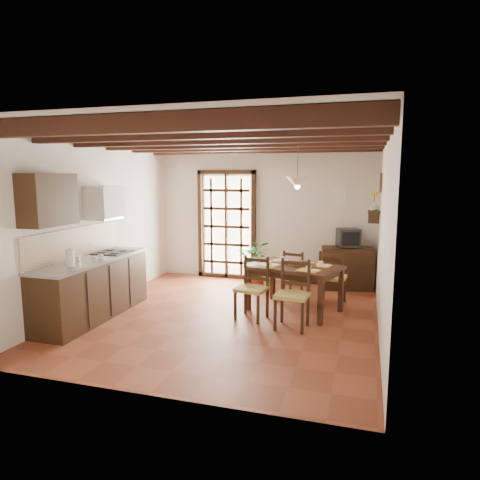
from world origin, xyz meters
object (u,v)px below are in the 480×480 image
at_px(kitchen_counter, 93,287).
at_px(dining_table, 295,271).
at_px(chair_near_left, 252,300).
at_px(potted_plant, 255,257).
at_px(sideboard, 347,268).
at_px(chair_near_right, 292,307).
at_px(chair_far_left, 296,283).
at_px(crt_tv, 348,238).
at_px(chair_far_right, 332,287).
at_px(pendant_lamp, 297,181).

xyz_separation_m(kitchen_counter, dining_table, (2.91, 1.19, 0.18)).
height_order(chair_near_left, potted_plant, potted_plant).
bearing_deg(sideboard, chair_near_right, -114.89).
distance_m(kitchen_counter, chair_near_left, 2.44).
xyz_separation_m(chair_near_left, potted_plant, (-0.47, 1.97, 0.27)).
height_order(chair_near_left, chair_near_right, chair_near_right).
xyz_separation_m(kitchen_counter, chair_far_left, (2.81, 1.97, -0.20)).
bearing_deg(chair_near_left, chair_far_left, 80.88).
height_order(chair_near_right, potted_plant, potted_plant).
height_order(chair_far_left, crt_tv, crt_tv).
relative_size(chair_near_right, crt_tv, 2.01).
relative_size(kitchen_counter, sideboard, 2.36).
relative_size(kitchen_counter, potted_plant, 1.19).
bearing_deg(chair_far_left, kitchen_counter, 47.27).
relative_size(chair_far_right, pendant_lamp, 1.10).
relative_size(chair_near_left, chair_far_left, 1.10).
bearing_deg(chair_far_right, chair_near_right, 77.66).
bearing_deg(crt_tv, chair_near_left, -139.06).
distance_m(chair_far_right, potted_plant, 1.82).
bearing_deg(chair_near_left, chair_near_right, -8.96).
relative_size(dining_table, chair_far_right, 1.72).
relative_size(chair_near_left, pendant_lamp, 1.12).
relative_size(kitchen_counter, chair_near_left, 2.37).
height_order(crt_tv, potted_plant, potted_plant).
distance_m(dining_table, chair_near_left, 0.87).
xyz_separation_m(chair_near_right, chair_far_left, (-0.20, 1.56, -0.04)).
distance_m(kitchen_counter, pendant_lamp, 3.56).
height_order(sideboard, potted_plant, potted_plant).
bearing_deg(chair_near_left, potted_plant, 112.94).
distance_m(potted_plant, pendant_lamp, 2.25).
distance_m(kitchen_counter, dining_table, 3.15).
relative_size(chair_far_left, chair_far_right, 0.93).
height_order(chair_far_left, potted_plant, potted_plant).
bearing_deg(dining_table, chair_far_right, 63.75).
bearing_deg(dining_table, crt_tv, 83.94).
relative_size(chair_far_right, potted_plant, 0.49).
height_order(dining_table, chair_far_left, chair_far_left).
distance_m(dining_table, chair_far_right, 0.87).
relative_size(sideboard, pendant_lamp, 1.13).
height_order(chair_far_left, pendant_lamp, pendant_lamp).
height_order(sideboard, crt_tv, crt_tv).
relative_size(chair_near_left, sideboard, 0.99).
relative_size(chair_far_left, potted_plant, 0.45).
bearing_deg(sideboard, crt_tv, -99.80).
relative_size(chair_far_left, sideboard, 0.90).
relative_size(kitchen_counter, dining_table, 1.41).
xyz_separation_m(chair_far_left, chair_far_right, (0.66, -0.22, 0.02)).
relative_size(sideboard, crt_tv, 1.96).
xyz_separation_m(chair_near_left, pendant_lamp, (0.56, 0.66, 1.78)).
relative_size(kitchen_counter, pendant_lamp, 2.66).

